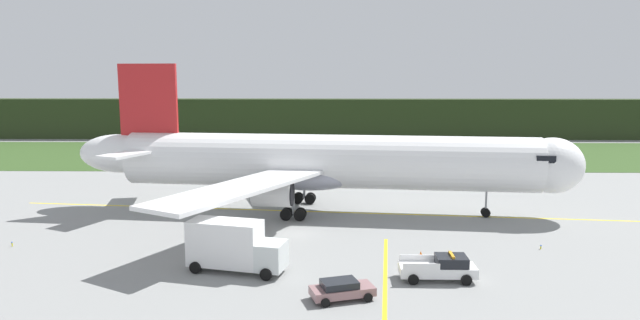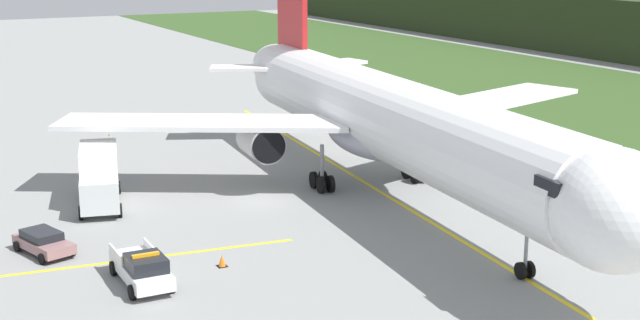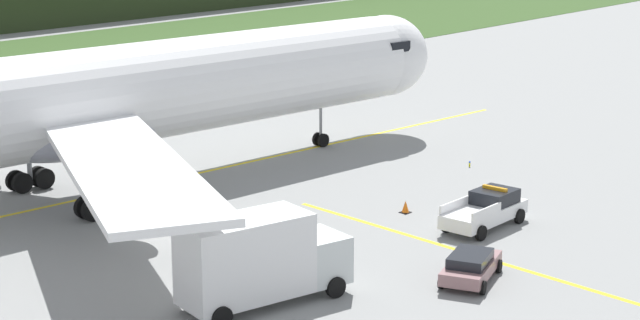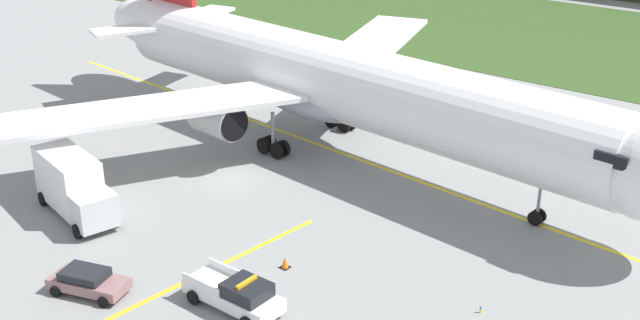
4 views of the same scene
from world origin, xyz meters
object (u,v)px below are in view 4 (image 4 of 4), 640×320
object	(u,v)px
airliner	(335,81)
catering_truck	(73,185)
ops_pickup_truck	(236,294)
staff_car	(88,281)
apron_cone	(285,263)

from	to	relation	value
airliner	catering_truck	distance (m)	19.50
airliner	ops_pickup_truck	size ratio (longest dim) A/B	9.88
airliner	catering_truck	bearing A→B (deg)	-110.04
ops_pickup_truck	staff_car	bearing A→B (deg)	-153.36
airliner	apron_cone	distance (m)	17.72
airliner	staff_car	xyz separation A→B (m)	(1.35, -23.18, -4.67)
staff_car	airliner	bearing A→B (deg)	93.33
airliner	apron_cone	bearing A→B (deg)	-62.52
ops_pickup_truck	catering_truck	world-z (taller)	catering_truck
catering_truck	staff_car	bearing A→B (deg)	-32.90
catering_truck	staff_car	world-z (taller)	catering_truck
catering_truck	staff_car	size ratio (longest dim) A/B	1.71
catering_truck	apron_cone	xyz separation A→B (m)	(14.42, 2.98, -1.67)
staff_car	catering_truck	bearing A→B (deg)	147.10
catering_truck	staff_car	distance (m)	9.53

